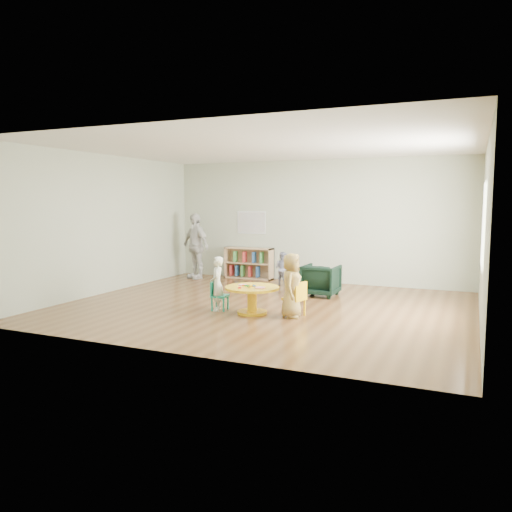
# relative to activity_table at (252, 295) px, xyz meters

# --- Properties ---
(room) EXTENTS (7.10, 7.00, 2.80)m
(room) POSITION_rel_activity_table_xyz_m (-0.01, 0.60, 1.58)
(room) COLOR #57361B
(room) RESTS_ON ground
(activity_table) EXTENTS (0.90, 0.90, 0.50)m
(activity_table) POSITION_rel_activity_table_xyz_m (0.00, 0.00, 0.00)
(activity_table) COLOR yellow
(activity_table) RESTS_ON ground
(kid_chair_left) EXTENTS (0.29, 0.29, 0.49)m
(kid_chair_left) POSITION_rel_activity_table_xyz_m (-0.65, 0.01, -0.05)
(kid_chair_left) COLOR #198E72
(kid_chair_left) RESTS_ON ground
(kid_chair_right) EXTENTS (0.38, 0.38, 0.57)m
(kid_chair_right) POSITION_rel_activity_table_xyz_m (0.74, 0.10, -0.01)
(kid_chair_right) COLOR yellow
(kid_chair_right) RESTS_ON ground
(bookshelf) EXTENTS (1.20, 0.30, 0.75)m
(bookshelf) POSITION_rel_activity_table_xyz_m (-1.63, 3.46, 0.05)
(bookshelf) COLOR tan
(bookshelf) RESTS_ON ground
(alphabet_poster) EXTENTS (0.74, 0.01, 0.54)m
(alphabet_poster) POSITION_rel_activity_table_xyz_m (-1.62, 3.58, 1.04)
(alphabet_poster) COLOR white
(alphabet_poster) RESTS_ON ground
(armchair) EXTENTS (0.69, 0.71, 0.62)m
(armchair) POSITION_rel_activity_table_xyz_m (0.61, 1.96, -0.00)
(armchair) COLOR black
(armchair) RESTS_ON ground
(child_left) EXTENTS (0.34, 0.40, 0.93)m
(child_left) POSITION_rel_activity_table_xyz_m (-0.64, -0.03, 0.15)
(child_left) COLOR silver
(child_left) RESTS_ON ground
(child_right) EXTENTS (0.40, 0.55, 1.04)m
(child_right) POSITION_rel_activity_table_xyz_m (0.69, 0.00, 0.21)
(child_right) COLOR yellow
(child_right) RESTS_ON ground
(toddler) EXTENTS (0.42, 0.37, 0.75)m
(toddler) POSITION_rel_activity_table_xyz_m (-0.52, 2.81, 0.06)
(toddler) COLOR #1B2245
(toddler) RESTS_ON ground
(adult_caretaker) EXTENTS (1.01, 0.73, 1.58)m
(adult_caretaker) POSITION_rel_activity_table_xyz_m (-2.82, 2.94, 0.48)
(adult_caretaker) COLOR silver
(adult_caretaker) RESTS_ON ground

